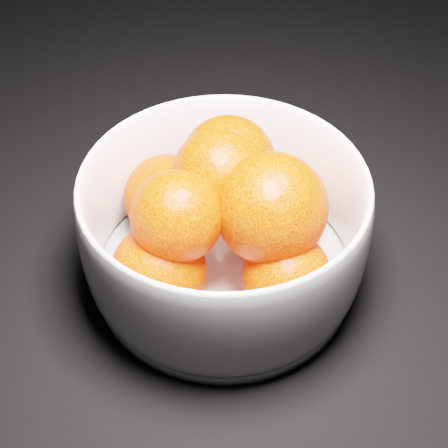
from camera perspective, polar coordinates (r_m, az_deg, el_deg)
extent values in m
cube|color=black|center=(0.49, 8.08, -13.81)|extent=(3.00, 3.00, 0.00)
cylinder|color=silver|center=(0.55, 0.00, -4.20)|extent=(0.22, 0.22, 0.01)
sphere|color=red|center=(0.54, 4.44, 1.78)|extent=(0.09, 0.09, 0.09)
sphere|color=red|center=(0.55, -5.15, 2.41)|extent=(0.08, 0.08, 0.08)
sphere|color=red|center=(0.49, -5.97, -4.26)|extent=(0.07, 0.07, 0.07)
sphere|color=red|center=(0.49, 5.72, -4.71)|extent=(0.07, 0.07, 0.07)
sphere|color=red|center=(0.51, 0.39, 5.64)|extent=(0.08, 0.08, 0.08)
sphere|color=red|center=(0.47, -4.30, 0.71)|extent=(0.07, 0.07, 0.07)
sphere|color=red|center=(0.47, 4.33, 1.43)|extent=(0.09, 0.09, 0.09)
sphere|color=red|center=(0.50, -0.24, 4.45)|extent=(0.08, 0.08, 0.08)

